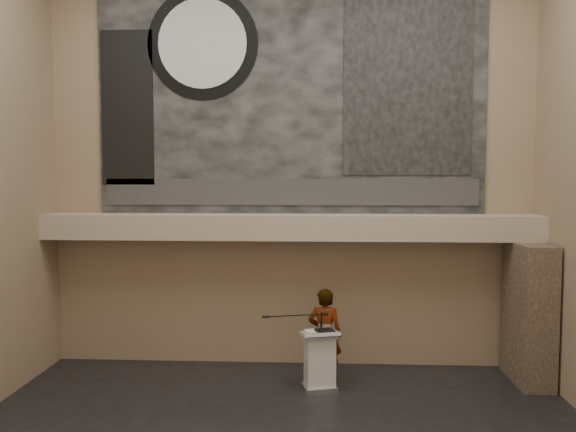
{
  "coord_description": "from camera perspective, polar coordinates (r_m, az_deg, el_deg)",
  "views": [
    {
      "loc": [
        0.55,
        -7.72,
        3.97
      ],
      "look_at": [
        0.0,
        3.2,
        3.2
      ],
      "focal_mm": 35.0,
      "sensor_mm": 36.0,
      "label": 1
    }
  ],
  "objects": [
    {
      "name": "wall_back",
      "position": [
        11.73,
        0.2,
        5.4
      ],
      "size": [
        10.0,
        0.02,
        8.5
      ],
      "primitive_type": "cube",
      "color": "#8D725A",
      "rests_on": "floor"
    },
    {
      "name": "wall_front",
      "position": [
        3.77,
        -5.54,
        8.27
      ],
      "size": [
        10.0,
        0.02,
        8.5
      ],
      "primitive_type": "cube",
      "color": "#8D725A",
      "rests_on": "floor"
    },
    {
      "name": "soffit",
      "position": [
        11.38,
        0.1,
        -1.11
      ],
      "size": [
        10.0,
        0.8,
        0.5
      ],
      "primitive_type": "cube",
      "color": "tan",
      "rests_on": "wall_back"
    },
    {
      "name": "sprinkler_left",
      "position": [
        11.54,
        -7.88,
        -2.47
      ],
      "size": [
        0.04,
        0.04,
        0.06
      ],
      "primitive_type": "cylinder",
      "color": "#B2893D",
      "rests_on": "soffit"
    },
    {
      "name": "sprinkler_right",
      "position": [
        11.42,
        9.66,
        -2.56
      ],
      "size": [
        0.04,
        0.04,
        0.06
      ],
      "primitive_type": "cylinder",
      "color": "#B2893D",
      "rests_on": "soffit"
    },
    {
      "name": "banner",
      "position": [
        11.83,
        0.19,
        12.44
      ],
      "size": [
        8.0,
        0.05,
        5.0
      ],
      "primitive_type": "cube",
      "color": "black",
      "rests_on": "wall_back"
    },
    {
      "name": "banner_text_strip",
      "position": [
        11.66,
        0.18,
        2.46
      ],
      "size": [
        7.76,
        0.02,
        0.55
      ],
      "primitive_type": "cube",
      "color": "#2B2B2B",
      "rests_on": "banner"
    },
    {
      "name": "banner_clock_rim",
      "position": [
        12.19,
        -8.69,
        16.92
      ],
      "size": [
        2.3,
        0.02,
        2.3
      ],
      "primitive_type": "cylinder",
      "rotation": [
        1.57,
        0.0,
        0.0
      ],
      "color": "black",
      "rests_on": "banner"
    },
    {
      "name": "banner_clock_face",
      "position": [
        12.17,
        -8.7,
        16.94
      ],
      "size": [
        1.84,
        0.02,
        1.84
      ],
      "primitive_type": "cylinder",
      "rotation": [
        1.57,
        0.0,
        0.0
      ],
      "color": "silver",
      "rests_on": "banner"
    },
    {
      "name": "banner_building_print",
      "position": [
        11.94,
        12.07,
        12.76
      ],
      "size": [
        2.6,
        0.02,
        3.6
      ],
      "primitive_type": "cube",
      "color": "black",
      "rests_on": "banner"
    },
    {
      "name": "banner_brick_print",
      "position": [
        12.38,
        -16.02,
        10.51
      ],
      "size": [
        1.1,
        0.02,
        3.2
      ],
      "primitive_type": "cube",
      "color": "black",
      "rests_on": "banner"
    },
    {
      "name": "stone_pier",
      "position": [
        11.91,
        23.24,
        -9.01
      ],
      "size": [
        0.6,
        1.4,
        2.7
      ],
      "primitive_type": "cube",
      "color": "#403427",
      "rests_on": "floor"
    },
    {
      "name": "lectern",
      "position": [
        10.8,
        3.24,
        -14.43
      ],
      "size": [
        0.78,
        0.63,
        1.13
      ],
      "rotation": [
        0.0,
        0.0,
        0.25
      ],
      "color": "silver",
      "rests_on": "floor"
    },
    {
      "name": "binder",
      "position": [
        10.63,
        3.75,
        -11.54
      ],
      "size": [
        0.4,
        0.36,
        0.04
      ],
      "primitive_type": "cube",
      "rotation": [
        0.0,
        0.0,
        0.35
      ],
      "color": "black",
      "rests_on": "lectern"
    },
    {
      "name": "papers",
      "position": [
        10.64,
        2.5,
        -11.61
      ],
      "size": [
        0.33,
        0.38,
        0.0
      ],
      "primitive_type": "cube",
      "rotation": [
        0.0,
        0.0,
        0.39
      ],
      "color": "silver",
      "rests_on": "lectern"
    },
    {
      "name": "speaker_person",
      "position": [
        11.11,
        3.77,
        -11.96
      ],
      "size": [
        0.74,
        0.56,
        1.82
      ],
      "primitive_type": "imported",
      "rotation": [
        0.0,
        0.0,
        2.93
      ],
      "color": "white",
      "rests_on": "floor"
    },
    {
      "name": "mic_stand",
      "position": [
        10.98,
        3.22,
        -16.03
      ],
      "size": [
        1.34,
        0.52,
        1.44
      ],
      "rotation": [
        0.0,
        0.0,
        0.23
      ],
      "color": "black",
      "rests_on": "floor"
    }
  ]
}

